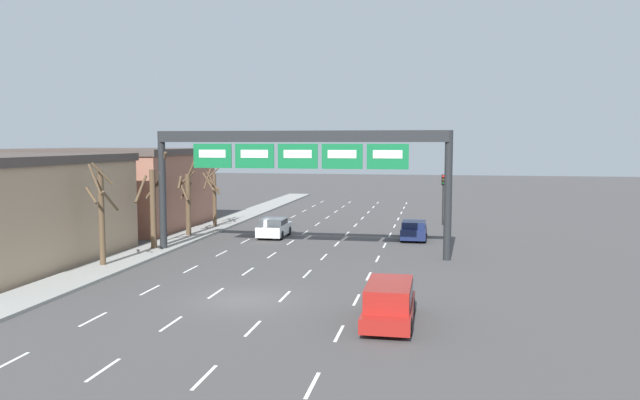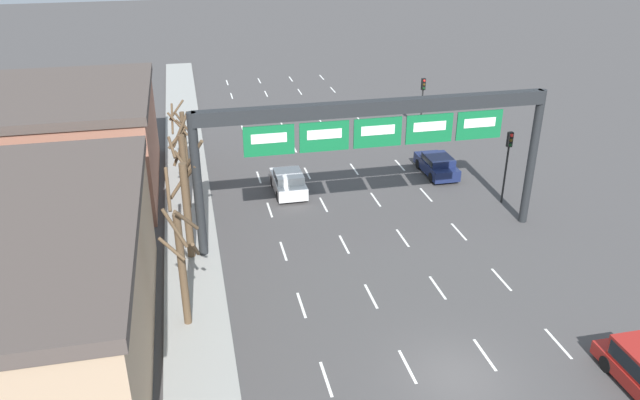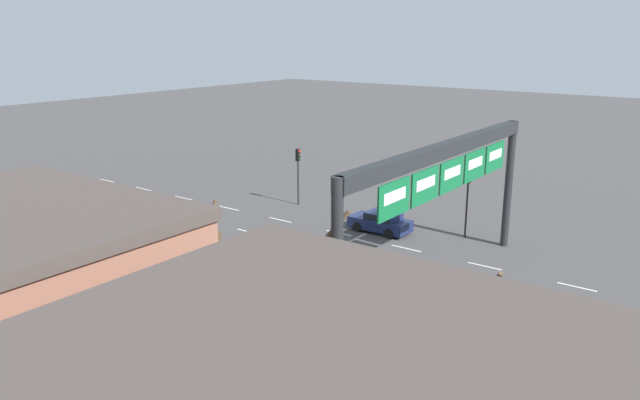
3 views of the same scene
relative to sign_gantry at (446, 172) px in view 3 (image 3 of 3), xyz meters
name	(u,v)px [view 3 (image 3 of 3)]	position (x,y,z in m)	size (l,w,h in m)	color
lane_dashes	(402,283)	(0.00, 2.11, -6.28)	(10.02, 67.00, 0.01)	white
sign_gantry	(446,172)	(0.00, 0.00, 0.00)	(18.57, 0.70, 7.73)	#232628
car_white	(292,270)	(-3.42, 6.82, -5.52)	(1.85, 3.94, 1.43)	silver
car_navy	(381,221)	(6.81, 7.54, -5.55)	(1.81, 4.05, 1.38)	#19234C
traffic_light_near_gantry	(298,165)	(8.91, 16.11, -3.20)	(0.30, 0.35, 4.30)	black
traffic_light_mid_block	(468,189)	(9.06, 2.59, -3.06)	(0.30, 0.35, 4.51)	black
tree_bare_closest	(474,350)	(-9.98, -5.86, -3.15)	(1.70, 1.44, 5.79)	brown
tree_bare_second	(217,273)	(-9.74, 5.78, -3.43)	(1.41, 1.64, 5.76)	brown
tree_bare_third	(141,250)	(-9.64, 10.93, -3.51)	(1.61, 1.84, 4.87)	brown
tree_bare_furthest	(328,300)	(-9.68, -0.01, -3.14)	(2.03, 2.00, 6.28)	brown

